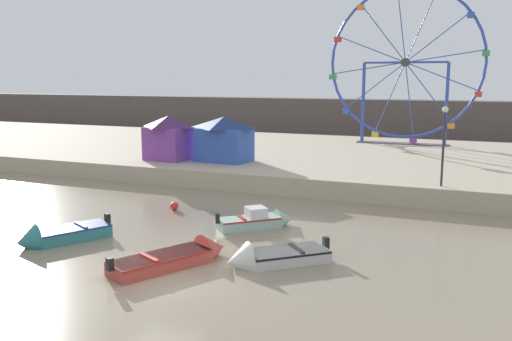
# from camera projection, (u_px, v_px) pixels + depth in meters

# --- Properties ---
(ground_plane) EXTENTS (240.00, 240.00, 0.00)m
(ground_plane) POSITION_uv_depth(u_px,v_px,m) (160.00, 280.00, 18.88)
(ground_plane) COLOR gray
(quay_promenade) EXTENTS (110.00, 23.89, 1.13)m
(quay_promenade) POSITION_uv_depth(u_px,v_px,m) (345.00, 160.00, 42.40)
(quay_promenade) COLOR #B7A88E
(quay_promenade) RESTS_ON ground_plane
(distant_town_skyline) EXTENTS (140.00, 3.00, 4.40)m
(distant_town_skyline) POSITION_uv_depth(u_px,v_px,m) (390.00, 120.00, 60.34)
(distant_town_skyline) COLOR #564C47
(distant_town_skyline) RESTS_ON ground_plane
(motorboat_pale_grey) EXTENTS (3.79, 3.65, 1.38)m
(motorboat_pale_grey) POSITION_uv_depth(u_px,v_px,m) (268.00, 258.00, 20.43)
(motorboat_pale_grey) COLOR silver
(motorboat_pale_grey) RESTS_ON ground_plane
(motorboat_teal_painted) EXTENTS (2.95, 4.01, 1.32)m
(motorboat_teal_painted) POSITION_uv_depth(u_px,v_px,m) (57.00, 236.00, 23.08)
(motorboat_teal_painted) COLOR teal
(motorboat_teal_painted) RESTS_ON ground_plane
(motorboat_seafoam) EXTENTS (3.35, 3.29, 1.24)m
(motorboat_seafoam) POSITION_uv_depth(u_px,v_px,m) (260.00, 220.00, 25.45)
(motorboat_seafoam) COLOR #93BCAD
(motorboat_seafoam) RESTS_ON ground_plane
(motorboat_faded_red) EXTENTS (3.30, 4.81, 1.30)m
(motorboat_faded_red) POSITION_uv_depth(u_px,v_px,m) (181.00, 256.00, 20.49)
(motorboat_faded_red) COLOR #B24238
(motorboat_faded_red) RESTS_ON ground_plane
(ferris_wheel_blue_frame) EXTENTS (13.03, 1.20, 13.33)m
(ferris_wheel_blue_frame) POSITION_uv_depth(u_px,v_px,m) (405.00, 65.00, 46.52)
(ferris_wheel_blue_frame) COLOR #334CA8
(ferris_wheel_blue_frame) RESTS_ON quay_promenade
(carnival_booth_blue_tent) EXTENTS (3.96, 2.96, 3.05)m
(carnival_booth_blue_tent) POSITION_uv_depth(u_px,v_px,m) (224.00, 138.00, 37.58)
(carnival_booth_blue_tent) COLOR #3356B7
(carnival_booth_blue_tent) RESTS_ON quay_promenade
(carnival_booth_purple_stall) EXTENTS (3.34, 2.89, 3.05)m
(carnival_booth_purple_stall) POSITION_uv_depth(u_px,v_px,m) (169.00, 137.00, 38.42)
(carnival_booth_purple_stall) COLOR purple
(carnival_booth_purple_stall) RESTS_ON quay_promenade
(promenade_lamp_near) EXTENTS (0.32, 0.32, 4.20)m
(promenade_lamp_near) POSITION_uv_depth(u_px,v_px,m) (444.00, 135.00, 28.84)
(promenade_lamp_near) COLOR #2D2D33
(promenade_lamp_near) RESTS_ON quay_promenade
(mooring_buoy_orange) EXTENTS (0.44, 0.44, 0.44)m
(mooring_buoy_orange) POSITION_uv_depth(u_px,v_px,m) (174.00, 206.00, 28.68)
(mooring_buoy_orange) COLOR red
(mooring_buoy_orange) RESTS_ON ground_plane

